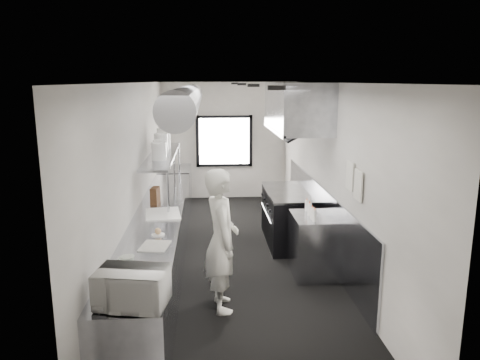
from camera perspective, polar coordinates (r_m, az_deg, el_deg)
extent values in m
cube|color=black|center=(7.59, -0.74, -9.66)|extent=(3.00, 8.00, 0.01)
cube|color=silver|center=(7.04, -0.80, 11.99)|extent=(3.00, 8.00, 0.01)
cube|color=beige|center=(11.13, -1.97, 4.85)|extent=(3.00, 0.02, 2.80)
cube|color=beige|center=(3.37, 3.31, -12.88)|extent=(3.00, 0.02, 2.80)
cube|color=beige|center=(7.25, -12.68, 0.57)|extent=(0.02, 8.00, 2.80)
cube|color=beige|center=(7.42, 10.88, 0.91)|extent=(0.02, 8.00, 2.80)
cube|color=gray|center=(7.90, 9.93, -4.72)|extent=(0.03, 5.50, 1.10)
cylinder|color=gray|center=(7.44, -6.45, 10.00)|extent=(0.40, 6.40, 0.40)
cube|color=white|center=(11.09, -1.97, 4.83)|extent=(1.20, 0.03, 1.10)
cube|color=black|center=(11.05, -1.99, 7.80)|extent=(1.36, 0.03, 0.08)
cube|color=black|center=(11.20, -1.95, 1.92)|extent=(1.36, 0.03, 0.08)
cube|color=black|center=(11.10, -5.28, 4.79)|extent=(0.08, 0.03, 1.25)
cube|color=black|center=(11.15, 1.33, 4.87)|extent=(0.08, 0.03, 1.25)
cube|color=gray|center=(7.89, 7.02, 9.02)|extent=(0.80, 2.20, 0.80)
cube|color=gray|center=(7.85, 4.20, 6.21)|extent=(0.05, 2.20, 0.05)
cube|color=black|center=(7.90, 6.38, 6.57)|extent=(0.50, 2.10, 0.28)
cube|color=gray|center=(6.99, -10.04, -7.87)|extent=(0.70, 6.00, 0.90)
cube|color=gray|center=(8.17, -9.63, 3.05)|extent=(0.45, 3.00, 0.04)
cylinder|color=gray|center=(6.85, -8.95, -1.52)|extent=(0.04, 0.04, 0.66)
cylinder|color=gray|center=(8.21, -8.16, 0.80)|extent=(0.04, 0.04, 0.66)
cylinder|color=gray|center=(9.58, -7.59, 2.46)|extent=(0.04, 0.04, 0.66)
cube|color=black|center=(8.22, 6.32, -4.68)|extent=(0.85, 1.60, 0.90)
cube|color=gray|center=(8.09, 6.40, -1.49)|extent=(0.85, 1.60, 0.04)
cube|color=gray|center=(8.15, 3.47, -4.76)|extent=(0.03, 1.55, 0.80)
cylinder|color=gray|center=(8.12, 3.27, -4.09)|extent=(0.03, 1.30, 0.03)
cube|color=gray|center=(6.94, 9.22, -7.99)|extent=(0.65, 0.80, 0.90)
cube|color=gray|center=(10.53, -8.04, -0.95)|extent=(0.70, 1.20, 0.90)
cube|color=silver|center=(6.25, 13.48, 0.53)|extent=(0.02, 0.28, 0.38)
cube|color=silver|center=(5.93, 14.46, -0.63)|extent=(0.02, 0.28, 0.38)
imported|color=silver|center=(5.73, -2.32, -7.47)|extent=(0.51, 0.71, 1.80)
imported|color=silver|center=(4.21, -13.29, -12.90)|extent=(0.63, 0.52, 0.33)
cylinder|color=#A6B0A2|center=(5.10, -13.77, -9.74)|extent=(0.16, 0.16, 0.10)
cylinder|color=#A6B0A2|center=(5.10, -14.15, -9.83)|extent=(0.16, 0.16, 0.10)
cube|color=white|center=(5.61, -10.51, -8.04)|extent=(0.38, 0.44, 0.01)
cylinder|color=white|center=(5.99, -10.13, -6.70)|extent=(0.18, 0.18, 0.01)
sphere|color=tan|center=(5.97, -10.14, -6.27)|extent=(0.08, 0.08, 0.08)
cube|color=silver|center=(6.86, -9.57, -4.18)|extent=(0.57, 0.71, 0.02)
cube|color=brown|center=(7.47, -10.49, -1.90)|extent=(0.14, 0.25, 0.26)
cylinder|color=white|center=(7.55, -10.02, 3.54)|extent=(0.30, 0.30, 0.29)
cylinder|color=white|center=(7.85, -9.94, 3.87)|extent=(0.25, 0.25, 0.28)
cylinder|color=white|center=(8.25, -9.76, 4.51)|extent=(0.25, 0.25, 0.35)
cylinder|color=white|center=(8.74, -9.46, 5.06)|extent=(0.32, 0.32, 0.38)
cylinder|color=silver|center=(6.51, 9.22, -4.38)|extent=(0.07, 0.07, 0.17)
cylinder|color=silver|center=(6.62, 8.93, -4.11)|extent=(0.07, 0.07, 0.17)
cylinder|color=silver|center=(6.79, 8.62, -3.63)|extent=(0.07, 0.07, 0.18)
cylinder|color=silver|center=(6.88, 8.63, -3.51)|extent=(0.07, 0.07, 0.16)
cylinder|color=silver|center=(7.02, 8.29, -3.15)|extent=(0.06, 0.06, 0.17)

